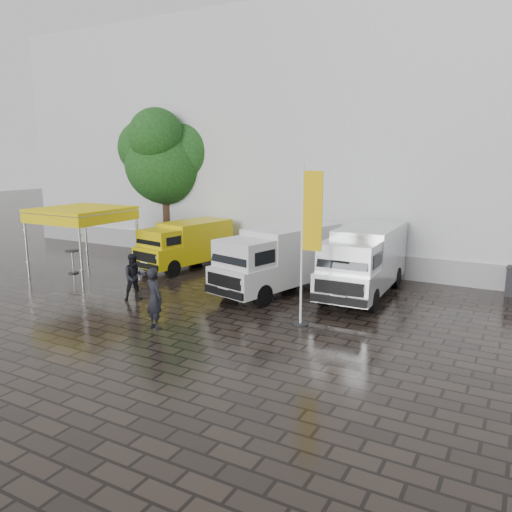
{
  "coord_description": "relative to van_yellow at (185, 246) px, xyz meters",
  "views": [
    {
      "loc": [
        6.94,
        -13.04,
        5.19
      ],
      "look_at": [
        -1.47,
        2.2,
        1.64
      ],
      "focal_mm": 35.0,
      "sensor_mm": 36.0,
      "label": 1
    }
  ],
  "objects": [
    {
      "name": "cocktail_table",
      "position": [
        -3.79,
        -3.2,
        -0.55
      ],
      "size": [
        0.6,
        0.6,
        1.03
      ],
      "primitive_type": "cylinder",
      "color": "black",
      "rests_on": "ground"
    },
    {
      "name": "ground",
      "position": [
        6.84,
        -5.14,
        -1.07
      ],
      "size": [
        120.0,
        120.0,
        0.0
      ],
      "primitive_type": "plane",
      "color": "black",
      "rests_on": "ground"
    },
    {
      "name": "tree",
      "position": [
        -3.45,
        3.15,
        3.93
      ],
      "size": [
        4.34,
        4.35,
        7.79
      ],
      "color": "black",
      "rests_on": "ground"
    },
    {
      "name": "flagpole",
      "position": [
        8.02,
        -4.56,
        1.68
      ],
      "size": [
        0.88,
        0.5,
        4.93
      ],
      "color": "black",
      "rests_on": "ground"
    },
    {
      "name": "person_front",
      "position": [
        4.1,
        -7.0,
        -0.13
      ],
      "size": [
        0.79,
        0.65,
        1.88
      ],
      "primitive_type": "imported",
      "rotation": [
        0.0,
        0.0,
        2.81
      ],
      "color": "black",
      "rests_on": "ground"
    },
    {
      "name": "van_silver",
      "position": [
        8.55,
        -0.44,
        0.19
      ],
      "size": [
        2.1,
        5.86,
        2.52
      ],
      "primitive_type": null,
      "rotation": [
        0.0,
        0.0,
        0.03
      ],
      "color": "silver",
      "rests_on": "ground"
    },
    {
      "name": "van_yellow",
      "position": [
        0.0,
        0.0,
        0.0
      ],
      "size": [
        2.58,
        4.88,
        2.14
      ],
      "primitive_type": null,
      "rotation": [
        0.0,
        0.0,
        -0.18
      ],
      "color": "#CFB70A",
      "rests_on": "ground"
    },
    {
      "name": "hall_plinth",
      "position": [
        8.84,
        2.81,
        -0.57
      ],
      "size": [
        44.0,
        0.15,
        1.0
      ],
      "primitive_type": "cube",
      "color": "gray",
      "rests_on": "ground"
    },
    {
      "name": "canopy_tent",
      "position": [
        -3.17,
        -3.13,
        1.7
      ],
      "size": [
        3.45,
        3.45,
        2.94
      ],
      "color": "silver",
      "rests_on": "ground"
    },
    {
      "name": "van_white",
      "position": [
        5.56,
        -1.54,
        0.16
      ],
      "size": [
        3.19,
        5.95,
        2.46
      ],
      "primitive_type": null,
      "rotation": [
        0.0,
        0.0,
        -0.24
      ],
      "color": "silver",
      "rests_on": "ground"
    },
    {
      "name": "person_tent",
      "position": [
        1.5,
        -5.01,
        -0.22
      ],
      "size": [
        1.02,
        1.05,
        1.71
      ],
      "primitive_type": "imported",
      "rotation": [
        0.0,
        0.0,
        0.92
      ],
      "color": "black",
      "rests_on": "ground"
    },
    {
      "name": "exhibition_hall",
      "position": [
        8.84,
        10.86,
        4.93
      ],
      "size": [
        44.0,
        16.0,
        12.0
      ],
      "primitive_type": "cube",
      "color": "silver",
      "rests_on": "ground"
    }
  ]
}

